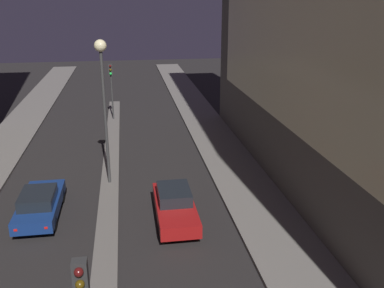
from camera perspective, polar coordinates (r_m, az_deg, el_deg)
median_strip at (r=24.77m, az=-10.85°, el=-4.44°), size 0.97×36.58×0.14m
traffic_light_mid at (r=35.32m, az=-10.74°, el=8.50°), size 0.32×0.42×4.55m
street_lamp at (r=22.34m, az=-11.83°, el=8.48°), size 0.62×0.62×7.68m
car_left_lane at (r=21.27m, az=-19.64°, el=-7.48°), size 1.75×4.51×1.40m
car_right_lane at (r=19.87m, az=-2.30°, el=-8.15°), size 1.73×4.58×1.46m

